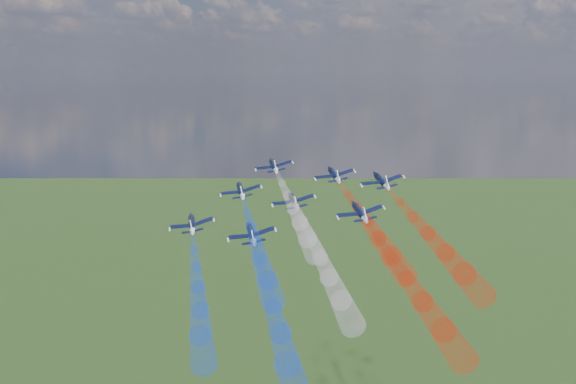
% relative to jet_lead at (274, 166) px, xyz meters
% --- Properties ---
extents(jet_lead, '(13.32, 14.00, 6.23)m').
position_rel_jet_lead_xyz_m(jet_lead, '(0.00, 0.00, 0.00)').
color(jet_lead, black).
extents(trail_lead, '(26.65, 36.32, 11.35)m').
position_rel_jet_lead_xyz_m(trail_lead, '(14.43, -20.58, -4.44)').
color(trail_lead, silver).
extents(jet_inner_left, '(13.32, 14.00, 6.23)m').
position_rel_jet_lead_xyz_m(jet_inner_left, '(-0.07, -14.46, -3.24)').
color(jet_inner_left, black).
extents(trail_inner_left, '(26.65, 36.32, 11.35)m').
position_rel_jet_lead_xyz_m(trail_inner_left, '(14.36, -35.04, -7.67)').
color(trail_inner_left, blue).
extents(jet_inner_right, '(13.32, 14.00, 6.23)m').
position_rel_jet_lead_xyz_m(jet_inner_right, '(15.52, -3.40, -0.51)').
color(jet_inner_right, black).
extents(trail_inner_right, '(26.65, 36.32, 11.35)m').
position_rel_jet_lead_xyz_m(trail_inner_right, '(29.95, -23.99, -4.95)').
color(trail_inner_right, red).
extents(jet_outer_left, '(13.32, 14.00, 6.23)m').
position_rel_jet_lead_xyz_m(jet_outer_left, '(-2.74, -28.19, -7.56)').
color(jet_outer_left, black).
extents(trail_outer_left, '(26.65, 36.32, 11.35)m').
position_rel_jet_lead_xyz_m(trail_outer_left, '(11.69, -48.78, -11.99)').
color(trail_outer_left, blue).
extents(jet_center_third, '(13.32, 14.00, 6.23)m').
position_rel_jet_lead_xyz_m(jet_center_third, '(12.53, -16.63, -3.89)').
color(jet_center_third, black).
extents(trail_center_third, '(26.65, 36.32, 11.35)m').
position_rel_jet_lead_xyz_m(trail_center_third, '(26.96, -37.21, -8.32)').
color(trail_center_third, silver).
extents(jet_outer_right, '(13.32, 14.00, 6.23)m').
position_rel_jet_lead_xyz_m(jet_outer_right, '(27.39, -8.96, -0.17)').
color(jet_outer_right, black).
extents(trail_outer_right, '(26.65, 36.32, 11.35)m').
position_rel_jet_lead_xyz_m(trail_outer_right, '(41.83, -29.55, -4.60)').
color(trail_outer_right, red).
extents(jet_rear_left, '(13.32, 14.00, 6.23)m').
position_rel_jet_lead_xyz_m(jet_rear_left, '(11.83, -31.89, -7.20)').
color(jet_rear_left, black).
extents(trail_rear_left, '(26.65, 36.32, 11.35)m').
position_rel_jet_lead_xyz_m(trail_rear_left, '(26.27, -52.47, -11.63)').
color(trail_rear_left, blue).
extents(jet_rear_right, '(13.32, 14.00, 6.23)m').
position_rel_jet_lead_xyz_m(jet_rear_right, '(27.85, -22.06, -3.75)').
color(jet_rear_right, black).
extents(trail_rear_right, '(26.65, 36.32, 11.35)m').
position_rel_jet_lead_xyz_m(trail_rear_right, '(42.29, -42.64, -8.18)').
color(trail_rear_right, red).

